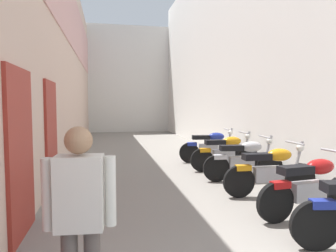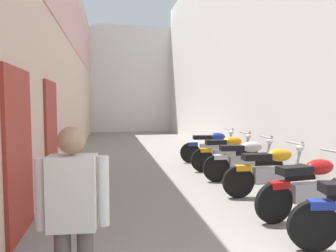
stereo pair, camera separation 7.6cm
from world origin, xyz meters
TOP-DOWN VIEW (x-y plane):
  - ground_plane at (0.00, 7.27)m, footprint 34.54×34.54m
  - building_left at (-2.73, 9.22)m, footprint 0.45×18.54m
  - building_right at (2.74, 9.27)m, footprint 0.45×18.54m
  - building_far_end at (0.00, 19.54)m, footprint 8.09×2.00m
  - motorcycle_third at (1.60, 3.21)m, footprint 1.85×0.58m
  - motorcycle_fourth at (1.60, 4.34)m, footprint 1.85×0.58m
  - motorcycle_fifth at (1.60, 5.49)m, footprint 1.85×0.58m
  - motorcycle_sixth at (1.60, 6.54)m, footprint 1.85×0.58m
  - motorcycle_seventh at (1.60, 7.71)m, footprint 1.84×0.58m
  - pedestrian_by_doorway at (-1.62, 1.46)m, footprint 0.52×0.23m

SIDE VIEW (x-z plane):
  - ground_plane at x=0.00m, z-range 0.00..0.00m
  - motorcycle_third at x=1.60m, z-range -0.02..1.02m
  - motorcycle_fourth at x=1.60m, z-range -0.02..1.02m
  - motorcycle_fifth at x=1.60m, z-range -0.02..1.02m
  - motorcycle_sixth at x=1.60m, z-range -0.02..1.02m
  - motorcycle_seventh at x=1.60m, z-range -0.02..1.02m
  - pedestrian_by_doorway at x=-1.62m, z-range 0.13..1.70m
  - building_left at x=-2.73m, z-range 0.03..6.54m
  - building_far_end at x=0.00m, z-range 0.00..6.72m
  - building_right at x=2.74m, z-range 0.00..7.74m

